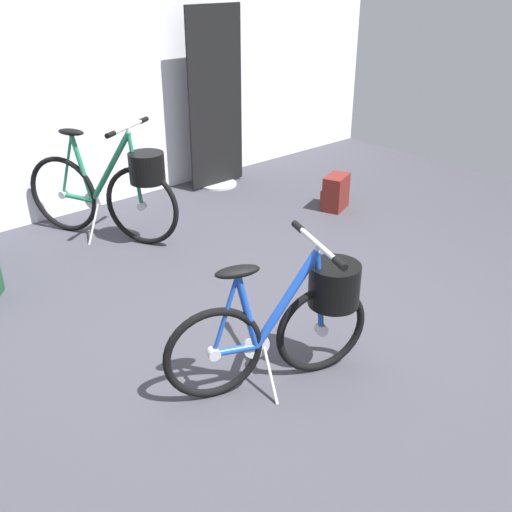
# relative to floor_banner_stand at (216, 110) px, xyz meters

# --- Properties ---
(ground_plane) EXTENTS (7.33, 7.33, 0.00)m
(ground_plane) POSITION_rel_floor_banner_stand_xyz_m (-1.37, -2.54, -0.73)
(ground_plane) COLOR #38383F
(back_wall) EXTENTS (7.33, 0.10, 2.96)m
(back_wall) POSITION_rel_floor_banner_stand_xyz_m (-1.37, 0.32, 0.75)
(back_wall) COLOR silver
(back_wall) RESTS_ON ground_plane
(floor_banner_stand) EXTENTS (0.60, 0.36, 1.64)m
(floor_banner_stand) POSITION_rel_floor_banner_stand_xyz_m (0.00, 0.00, 0.00)
(floor_banner_stand) COLOR #B7B7BC
(floor_banner_stand) RESTS_ON ground_plane
(folding_bike_foreground) EXTENTS (1.03, 0.55, 0.77)m
(folding_bike_foreground) POSITION_rel_floor_banner_stand_xyz_m (-1.56, -2.60, -0.36)
(folding_bike_foreground) COLOR black
(folding_bike_foreground) RESTS_ON ground_plane
(display_bike_left) EXTENTS (0.71, 1.19, 0.93)m
(display_bike_left) POSITION_rel_floor_banner_stand_xyz_m (-1.36, -0.48, -0.30)
(display_bike_left) COLOR black
(display_bike_left) RESTS_ON ground_plane
(backpack_on_floor) EXTENTS (0.30, 0.26, 0.30)m
(backpack_on_floor) POSITION_rel_floor_banner_stand_xyz_m (0.39, -1.17, -0.58)
(backpack_on_floor) COLOR maroon
(backpack_on_floor) RESTS_ON ground_plane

